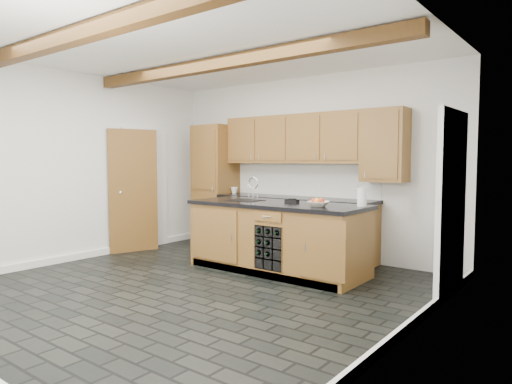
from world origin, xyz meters
The scene contains 10 objects.
ground centered at (0.00, 0.00, 0.00)m, with size 5.00×5.00×0.00m, color black.
room_shell centered at (-0.09, 0.53, 1.53)m, with size 5.01×5.00×5.00m.
back_cabinetry centered at (-0.38, 2.24, 0.98)m, with size 3.65×0.62×2.20m.
island centered at (0.31, 1.28, 0.47)m, with size 2.48×0.96×0.93m.
faucet centered at (-0.25, 1.33, 0.96)m, with size 0.45×0.40×0.34m.
kitchen_scale centered at (0.46, 1.42, 0.96)m, with size 0.19×0.12×0.05m.
fruit_bowl centered at (1.00, 1.17, 0.96)m, with size 0.27×0.27×0.07m, color beige.
fruit_cluster centered at (1.00, 1.17, 1.00)m, with size 0.16×0.17×0.07m.
paper_towel centered at (1.42, 1.51, 1.04)m, with size 0.11×0.11×0.23m, color white.
mug centered at (-1.26, 2.24, 0.98)m, with size 0.11×0.11×0.11m, color white.
Camera 1 is at (3.80, -3.70, 1.50)m, focal length 32.00 mm.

